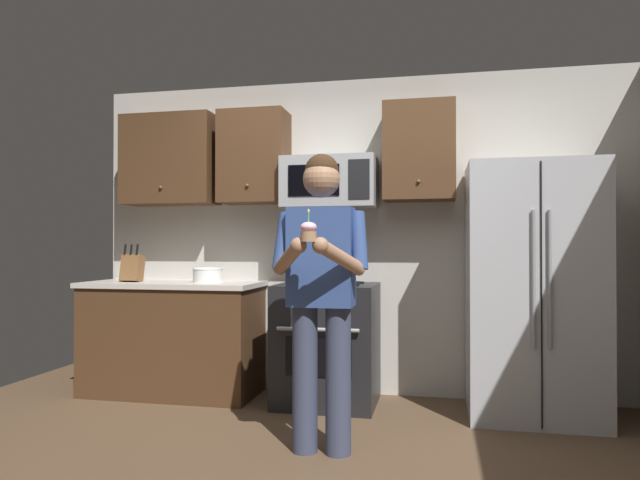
# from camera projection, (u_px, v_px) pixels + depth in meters

# --- Properties ---
(ground_plane) EXTENTS (6.00, 6.00, 0.00)m
(ground_plane) POSITION_uv_depth(u_px,v_px,m) (306.00, 474.00, 2.99)
(ground_plane) COLOR brown
(wall_back) EXTENTS (4.40, 0.10, 2.60)m
(wall_back) POSITION_uv_depth(u_px,v_px,m) (354.00, 236.00, 4.72)
(wall_back) COLOR beige
(wall_back) RESTS_ON ground
(oven_range) EXTENTS (0.76, 0.70, 0.93)m
(oven_range) POSITION_uv_depth(u_px,v_px,m) (327.00, 343.00, 4.36)
(oven_range) COLOR black
(oven_range) RESTS_ON ground
(microwave) EXTENTS (0.74, 0.41, 0.40)m
(microwave) POSITION_uv_depth(u_px,v_px,m) (330.00, 183.00, 4.49)
(microwave) COLOR #9EA0A5
(refrigerator) EXTENTS (0.90, 0.75, 1.80)m
(refrigerator) POSITION_uv_depth(u_px,v_px,m) (532.00, 290.00, 4.02)
(refrigerator) COLOR #B7BABF
(refrigerator) RESTS_ON ground
(cabinet_row_upper) EXTENTS (2.78, 0.36, 0.76)m
(cabinet_row_upper) POSITION_uv_depth(u_px,v_px,m) (263.00, 157.00, 4.66)
(cabinet_row_upper) COLOR #4C301C
(counter_left) EXTENTS (1.44, 0.66, 0.92)m
(counter_left) POSITION_uv_depth(u_px,v_px,m) (173.00, 337.00, 4.65)
(counter_left) COLOR #4C301C
(counter_left) RESTS_ON ground
(knife_block) EXTENTS (0.16, 0.15, 0.32)m
(knife_block) POSITION_uv_depth(u_px,v_px,m) (132.00, 268.00, 4.67)
(knife_block) COLOR brown
(knife_block) RESTS_ON counter_left
(bowl_large_white) EXTENTS (0.25, 0.25, 0.11)m
(bowl_large_white) POSITION_uv_depth(u_px,v_px,m) (208.00, 275.00, 4.62)
(bowl_large_white) COLOR white
(bowl_large_white) RESTS_ON counter_left
(person) EXTENTS (0.60, 0.48, 1.76)m
(person) POSITION_uv_depth(u_px,v_px,m) (321.00, 283.00, 3.31)
(person) COLOR #383F59
(person) RESTS_ON ground
(cupcake) EXTENTS (0.09, 0.09, 0.17)m
(cupcake) POSITION_uv_depth(u_px,v_px,m) (309.00, 231.00, 2.99)
(cupcake) COLOR #A87F56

